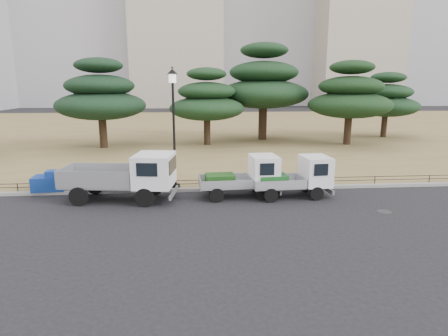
{
  "coord_description": "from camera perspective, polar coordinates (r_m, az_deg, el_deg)",
  "views": [
    {
      "loc": [
        -1.45,
        -15.53,
        5.16
      ],
      "look_at": [
        0.0,
        2.0,
        1.3
      ],
      "focal_mm": 30.0,
      "sensor_mm": 36.0,
      "label": 1
    }
  ],
  "objects": [
    {
      "name": "ground",
      "position": [
        16.43,
        0.58,
        -5.93
      ],
      "size": [
        220.0,
        220.0,
        0.0
      ],
      "primitive_type": "plane",
      "color": "black"
    },
    {
      "name": "pipe_fence",
      "position": [
        18.93,
        -0.19,
        -2.06
      ],
      "size": [
        38.0,
        0.04,
        0.4
      ],
      "color": "black",
      "rests_on": "lawn"
    },
    {
      "name": "manhole",
      "position": [
        17.18,
        23.25,
        -6.13
      ],
      "size": [
        0.6,
        0.6,
        0.01
      ],
      "primitive_type": "cylinder",
      "color": "#2D2D30",
      "rests_on": "ground"
    },
    {
      "name": "truck_kei_front",
      "position": [
        17.72,
        3.24,
        -1.31
      ],
      "size": [
        3.78,
        1.81,
        1.95
      ],
      "rotation": [
        0.0,
        0.0,
        0.06
      ],
      "color": "black",
      "rests_on": "ground"
    },
    {
      "name": "tower_east",
      "position": [
        107.63,
        19.44,
        21.8
      ],
      "size": [
        20.0,
        18.0,
        48.0
      ],
      "primitive_type": "cube",
      "color": "#AAA08C",
      "rests_on": "ground"
    },
    {
      "name": "street_lamp",
      "position": [
        18.48,
        -7.73,
        8.92
      ],
      "size": [
        0.52,
        0.52,
        5.81
      ],
      "color": "black",
      "rests_on": "lawn"
    },
    {
      "name": "truck_kei_rear",
      "position": [
        18.01,
        11.01,
        -1.34
      ],
      "size": [
        3.77,
        1.82,
        1.92
      ],
      "rotation": [
        0.0,
        0.0,
        0.07
      ],
      "color": "black",
      "rests_on": "ground"
    },
    {
      "name": "pine_center_right",
      "position": [
        35.92,
        6.03,
        12.56
      ],
      "size": [
        8.41,
        8.41,
        8.92
      ],
      "color": "black",
      "rests_on": "lawn"
    },
    {
      "name": "pine_east_near",
      "position": [
        34.33,
        18.64,
        10.28
      ],
      "size": [
        7.09,
        7.09,
        7.16
      ],
      "color": "black",
      "rests_on": "lawn"
    },
    {
      "name": "pine_east_far",
      "position": [
        40.81,
        23.5,
        9.49
      ],
      "size": [
        6.33,
        6.33,
        6.36
      ],
      "color": "black",
      "rests_on": "lawn"
    },
    {
      "name": "lawn",
      "position": [
        46.43,
        -2.93,
        6.08
      ],
      "size": [
        120.0,
        56.0,
        0.15
      ],
      "primitive_type": "cube",
      "color": "olive",
      "rests_on": "ground"
    },
    {
      "name": "tarp_pile",
      "position": [
        20.3,
        -24.99,
        -1.94
      ],
      "size": [
        1.58,
        1.21,
        1.0
      ],
      "rotation": [
        0.0,
        0.0,
        0.08
      ],
      "color": "navy",
      "rests_on": "lawn"
    },
    {
      "name": "curb",
      "position": [
        18.88,
        -0.15,
        -3.23
      ],
      "size": [
        120.0,
        0.25,
        0.16
      ],
      "primitive_type": "cube",
      "color": "gray",
      "rests_on": "ground"
    },
    {
      "name": "truck_large",
      "position": [
        17.61,
        -14.76,
        -0.99
      ],
      "size": [
        5.21,
        2.59,
        2.18
      ],
      "rotation": [
        0.0,
        0.0,
        -0.13
      ],
      "color": "black",
      "rests_on": "ground"
    },
    {
      "name": "pine_west_near",
      "position": [
        32.43,
        -18.28,
        10.29
      ],
      "size": [
        7.24,
        7.24,
        7.24
      ],
      "color": "black",
      "rests_on": "lawn"
    },
    {
      "name": "pine_center_left",
      "position": [
        32.51,
        -2.63,
        10.21
      ],
      "size": [
        6.45,
        6.45,
        6.55
      ],
      "color": "black",
      "rests_on": "lawn"
    }
  ]
}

